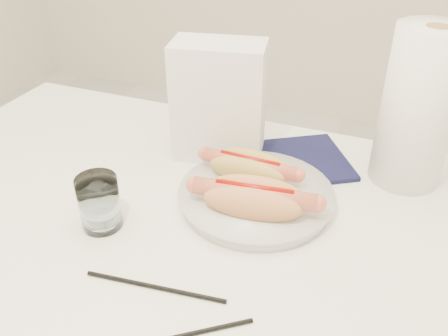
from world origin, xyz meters
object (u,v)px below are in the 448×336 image
at_px(table, 190,257).
at_px(napkin_box, 219,101).
at_px(plate, 256,198).
at_px(hotdog_right, 254,198).
at_px(water_glass, 99,203).
at_px(paper_towel_roll, 418,109).
at_px(hotdog_left, 250,168).

bearing_deg(table, napkin_box, 100.13).
height_order(plate, hotdog_right, hotdog_right).
bearing_deg(hotdog_right, water_glass, -163.08).
bearing_deg(plate, paper_towel_roll, 37.49).
height_order(plate, napkin_box, napkin_box).
distance_m(table, hotdog_left, 0.18).
relative_size(table, napkin_box, 5.36).
xyz_separation_m(water_glass, napkin_box, (0.09, 0.27, 0.07)).
bearing_deg(hotdog_right, plate, 96.72).
height_order(plate, water_glass, water_glass).
height_order(hotdog_left, hotdog_right, hotdog_right).
distance_m(plate, water_glass, 0.26).
xyz_separation_m(hotdog_left, water_glass, (-0.18, -0.18, 0.00)).
relative_size(table, paper_towel_roll, 4.33).
relative_size(hotdog_left, paper_towel_roll, 0.62).
distance_m(table, plate, 0.15).
relative_size(water_glass, paper_towel_roll, 0.32).
relative_size(napkin_box, paper_towel_roll, 0.81).
height_order(hotdog_left, paper_towel_roll, paper_towel_roll).
relative_size(hotdog_right, paper_towel_roll, 0.71).
xyz_separation_m(napkin_box, paper_towel_roll, (0.34, 0.04, 0.03)).
distance_m(hotdog_left, hotdog_right, 0.09).
bearing_deg(hotdog_right, hotdog_left, 106.13).
height_order(water_glass, napkin_box, napkin_box).
relative_size(hotdog_left, water_glass, 1.94).
height_order(table, hotdog_left, hotdog_left).
relative_size(plate, napkin_box, 1.13).
xyz_separation_m(hotdog_right, water_glass, (-0.22, -0.10, -0.00)).
bearing_deg(table, water_glass, -163.02).
xyz_separation_m(hotdog_left, napkin_box, (-0.09, 0.09, 0.07)).
height_order(plate, paper_towel_roll, paper_towel_roll).
bearing_deg(napkin_box, table, -91.18).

